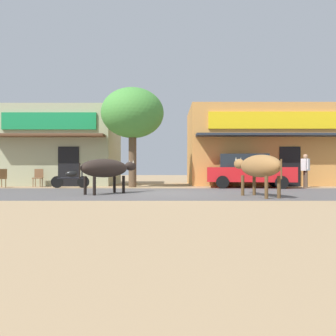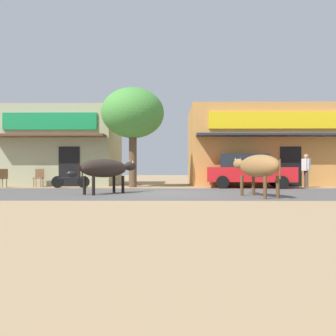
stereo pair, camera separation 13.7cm
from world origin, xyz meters
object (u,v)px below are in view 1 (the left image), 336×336
(roadside_tree, at_px, (132,114))
(pedestrian_by_shop, at_px, (305,168))
(parked_motorcycle, at_px, (71,178))
(cow_far_dark, at_px, (258,167))
(cafe_chair_by_doorway, at_px, (1,177))
(cow_near_brown, at_px, (106,168))
(parked_hatchback_car, at_px, (247,170))
(cafe_chair_near_tree, at_px, (38,177))

(roadside_tree, bearing_deg, pedestrian_by_shop, -3.18)
(pedestrian_by_shop, bearing_deg, parked_motorcycle, -178.87)
(cow_far_dark, distance_m, cafe_chair_by_doorway, 12.41)
(cow_near_brown, relative_size, pedestrian_by_shop, 1.46)
(parked_hatchback_car, bearing_deg, parked_motorcycle, -178.31)
(cow_far_dark, xyz_separation_m, cafe_chair_near_tree, (-9.66, 6.30, -0.48))
(parked_motorcycle, height_order, cafe_chair_near_tree, parked_motorcycle)
(cow_near_brown, bearing_deg, cafe_chair_by_doorway, 145.04)
(parked_motorcycle, xyz_separation_m, cafe_chair_by_doorway, (-3.45, 0.15, 0.05))
(cow_near_brown, xyz_separation_m, pedestrian_by_shop, (9.02, 4.20, 0.04))
(roadside_tree, bearing_deg, cafe_chair_near_tree, 176.44)
(parked_hatchback_car, distance_m, cafe_chair_near_tree, 10.63)
(parked_motorcycle, height_order, pedestrian_by_shop, pedestrian_by_shop)
(cafe_chair_by_doorway, bearing_deg, cow_near_brown, -34.96)
(parked_hatchback_car, distance_m, cafe_chair_by_doorway, 12.09)
(parked_motorcycle, distance_m, cow_far_dark, 9.35)
(cow_near_brown, xyz_separation_m, cow_far_dark, (5.24, -1.32, 0.06))
(pedestrian_by_shop, height_order, cafe_chair_by_doorway, pedestrian_by_shop)
(parked_hatchback_car, height_order, cafe_chair_near_tree, parked_hatchback_car)
(roadside_tree, height_order, cafe_chair_near_tree, roadside_tree)
(cow_near_brown, bearing_deg, parked_motorcycle, 121.57)
(pedestrian_by_shop, bearing_deg, roadside_tree, 176.82)
(cow_near_brown, relative_size, cafe_chair_by_doorway, 2.61)
(parked_hatchback_car, xyz_separation_m, cafe_chair_by_doorway, (-12.08, -0.11, -0.33))
(parked_motorcycle, xyz_separation_m, cow_near_brown, (2.44, -3.98, 0.47))
(cow_near_brown, height_order, pedestrian_by_shop, pedestrian_by_shop)
(roadside_tree, xyz_separation_m, parked_motorcycle, (-2.91, -0.70, -3.25))
(cow_near_brown, bearing_deg, pedestrian_by_shop, 24.99)
(cafe_chair_near_tree, bearing_deg, pedestrian_by_shop, -3.32)
(cafe_chair_by_doorway, bearing_deg, cow_far_dark, -26.04)
(cafe_chair_near_tree, xyz_separation_m, cafe_chair_by_doorway, (-1.48, -0.86, 0.00))
(parked_motorcycle, distance_m, cafe_chair_near_tree, 2.21)
(cow_far_dark, distance_m, cafe_chair_near_tree, 11.54)
(parked_hatchback_car, distance_m, cow_far_dark, 5.63)
(parked_motorcycle, height_order, cow_far_dark, cow_far_dark)
(parked_motorcycle, xyz_separation_m, cow_far_dark, (7.69, -5.30, 0.53))
(parked_hatchback_car, height_order, pedestrian_by_shop, pedestrian_by_shop)
(cow_near_brown, distance_m, pedestrian_by_shop, 9.95)
(parked_motorcycle, height_order, cafe_chair_by_doorway, parked_motorcycle)
(roadside_tree, relative_size, cafe_chair_by_doorway, 5.45)
(cow_near_brown, distance_m, cafe_chair_near_tree, 6.67)
(parked_motorcycle, xyz_separation_m, cafe_chair_near_tree, (-1.97, 1.00, 0.05))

